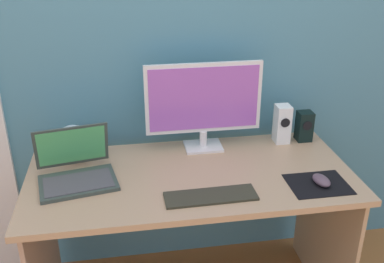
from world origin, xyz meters
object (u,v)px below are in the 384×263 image
object	(u,v)px
speaker_right	(304,126)
keyboard_external	(211,196)
monitor	(204,103)
mouse	(321,180)
speaker_near_monitor	(282,124)
laptop	(76,170)
fishbowl	(73,142)

from	to	relation	value
speaker_right	keyboard_external	bearing A→B (deg)	-142.01
monitor	keyboard_external	xyz separation A→B (m)	(-0.05, -0.44, -0.23)
speaker_right	mouse	world-z (taller)	speaker_right
speaker_near_monitor	keyboard_external	size ratio (longest dim) A/B	0.52
monitor	laptop	xyz separation A→B (m)	(-0.59, -0.21, -0.19)
fishbowl	mouse	world-z (taller)	fishbowl
monitor	speaker_right	bearing A→B (deg)	0.34
monitor	keyboard_external	bearing A→B (deg)	-96.69
speaker_near_monitor	laptop	xyz separation A→B (m)	(-0.99, -0.22, -0.05)
speaker_right	fishbowl	world-z (taller)	fishbowl
speaker_near_monitor	mouse	bearing A→B (deg)	-86.37
speaker_near_monitor	keyboard_external	bearing A→B (deg)	-135.40
speaker_near_monitor	laptop	size ratio (longest dim) A/B	0.54
monitor	fishbowl	xyz separation A→B (m)	(-0.61, -0.00, -0.16)
laptop	speaker_near_monitor	bearing A→B (deg)	12.28
mouse	keyboard_external	bearing A→B (deg)	173.42
speaker_right	mouse	bearing A→B (deg)	-102.11
speaker_right	fishbowl	xyz separation A→B (m)	(-1.13, -0.01, 0.00)
speaker_right	laptop	world-z (taller)	laptop
speaker_near_monitor	fishbowl	world-z (taller)	speaker_near_monitor
speaker_near_monitor	laptop	world-z (taller)	laptop
fishbowl	mouse	distance (m)	1.12
speaker_near_monitor	laptop	distance (m)	1.01
keyboard_external	mouse	xyz separation A→B (m)	(0.48, 0.02, 0.02)
laptop	monitor	bearing A→B (deg)	19.75
speaker_right	speaker_near_monitor	xyz separation A→B (m)	(-0.12, 0.00, 0.02)
laptop	mouse	bearing A→B (deg)	-11.62
laptop	mouse	xyz separation A→B (m)	(1.01, -0.21, -0.02)
fishbowl	speaker_near_monitor	bearing A→B (deg)	0.34
monitor	speaker_near_monitor	distance (m)	0.42
fishbowl	keyboard_external	world-z (taller)	fishbowl
speaker_right	laptop	xyz separation A→B (m)	(-1.11, -0.21, -0.03)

